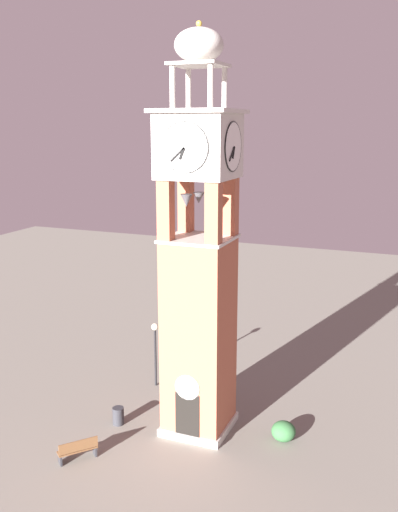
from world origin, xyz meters
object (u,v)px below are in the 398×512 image
object	(u,v)px
clock_tower	(199,273)
lamp_post	(155,342)
park_bench	(78,450)
trash_bin	(118,416)

from	to	relation	value
clock_tower	lamp_post	bearing A→B (deg)	139.94
park_bench	lamp_post	bearing A→B (deg)	90.82
clock_tower	trash_bin	world-z (taller)	clock_tower
clock_tower	park_bench	bearing A→B (deg)	-130.31
trash_bin	lamp_post	bearing A→B (deg)	92.29
clock_tower	lamp_post	distance (m)	6.83
lamp_post	trash_bin	distance (m)	4.66
clock_tower	trash_bin	distance (m)	7.77
park_bench	lamp_post	xyz separation A→B (m)	(-0.11, 7.34, 1.92)
lamp_post	trash_bin	xyz separation A→B (m)	(0.17, -4.20, -2.00)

